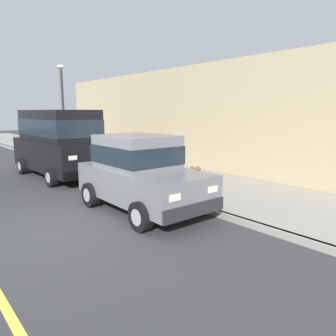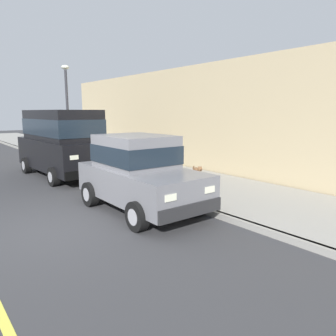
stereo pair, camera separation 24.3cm
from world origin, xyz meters
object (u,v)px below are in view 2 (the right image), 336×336
dog_brown (197,170)px  street_lamp (67,102)px  car_grey_hatchback (139,172)px  car_black_van (62,140)px  fire_hydrant (116,165)px

dog_brown → street_lamp: (-1.91, 6.80, 2.48)m
dog_brown → street_lamp: bearing=105.7°
car_grey_hatchback → car_black_van: bearing=89.1°
car_black_van → street_lamp: street_lamp is taller
fire_hydrant → dog_brown: bearing=-54.6°
car_grey_hatchback → dog_brown: 3.66m
fire_hydrant → street_lamp: size_ratio=0.16×
car_grey_hatchback → street_lamp: size_ratio=0.86×
car_grey_hatchback → dog_brown: car_grey_hatchback is taller
car_grey_hatchback → street_lamp: street_lamp is taller
car_black_van → street_lamp: (1.34, 2.74, 1.51)m
car_grey_hatchback → car_black_van: car_black_van is taller
car_grey_hatchback → street_lamp: 8.54m
car_grey_hatchback → fire_hydrant: bearing=68.7°
car_grey_hatchback → car_black_van: size_ratio=0.77×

